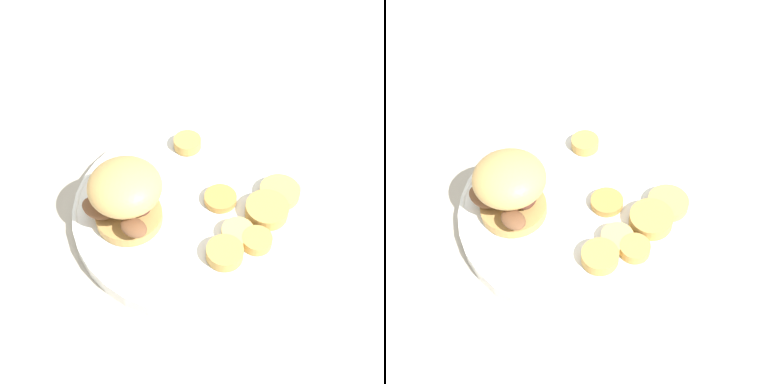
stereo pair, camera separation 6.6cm
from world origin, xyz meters
TOP-DOWN VIEW (x-y plane):
  - ground_plane at (0.00, 0.00)m, footprint 4.00×4.00m
  - dinner_plate at (0.00, 0.00)m, footprint 0.30×0.30m
  - sandwich at (-0.07, 0.04)m, footprint 0.09×0.10m
  - potato_round_0 at (0.09, -0.07)m, footprint 0.05×0.05m
  - potato_round_1 at (0.03, -0.02)m, footprint 0.04×0.04m
  - potato_round_2 at (0.01, -0.10)m, footprint 0.04×0.04m
  - potato_round_3 at (0.05, -0.08)m, footprint 0.05×0.05m
  - potato_round_4 at (-0.03, -0.08)m, footprint 0.04×0.04m
  - potato_round_5 at (0.07, 0.07)m, footprint 0.04×0.04m
  - potato_round_6 at (-0.00, -0.07)m, footprint 0.04×0.04m

SIDE VIEW (x-z plane):
  - ground_plane at x=0.00m, z-range 0.00..0.00m
  - dinner_plate at x=0.00m, z-range 0.00..0.02m
  - potato_round_1 at x=0.03m, z-range 0.02..0.03m
  - potato_round_0 at x=0.09m, z-range 0.02..0.03m
  - potato_round_6 at x=0.00m, z-range 0.02..0.03m
  - potato_round_2 at x=0.01m, z-range 0.02..0.03m
  - potato_round_5 at x=0.07m, z-range 0.02..0.04m
  - potato_round_4 at x=-0.03m, z-range 0.02..0.04m
  - potato_round_3 at x=0.05m, z-range 0.02..0.04m
  - sandwich at x=-0.07m, z-range 0.02..0.11m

